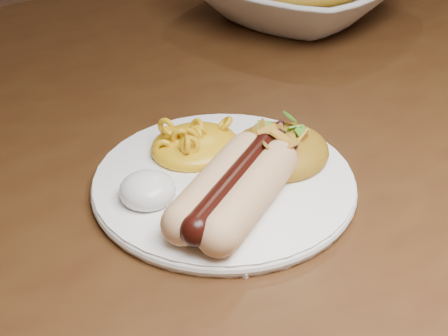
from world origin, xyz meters
TOP-DOWN VIEW (x-y plane):
  - table at (0.00, 0.00)m, footprint 1.60×0.90m
  - plate at (-0.05, -0.07)m, footprint 0.26×0.26m
  - hotdog at (-0.07, -0.11)m, footprint 0.12×0.11m
  - mac_and_cheese at (-0.04, -0.02)m, footprint 0.08×0.08m
  - sour_cream at (-0.12, -0.06)m, footprint 0.05×0.05m
  - taco_salad at (0.01, -0.07)m, footprint 0.09×0.08m
  - fork at (-0.11, -0.12)m, footprint 0.08×0.15m

SIDE VIEW (x-z plane):
  - table at x=0.00m, z-range 0.28..1.03m
  - fork at x=-0.11m, z-range 0.75..0.75m
  - plate at x=-0.05m, z-range 0.75..0.76m
  - sour_cream at x=-0.12m, z-range 0.76..0.79m
  - taco_salad at x=0.01m, z-range 0.76..0.80m
  - mac_and_cheese at x=-0.04m, z-range 0.76..0.79m
  - hotdog at x=-0.07m, z-range 0.76..0.80m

